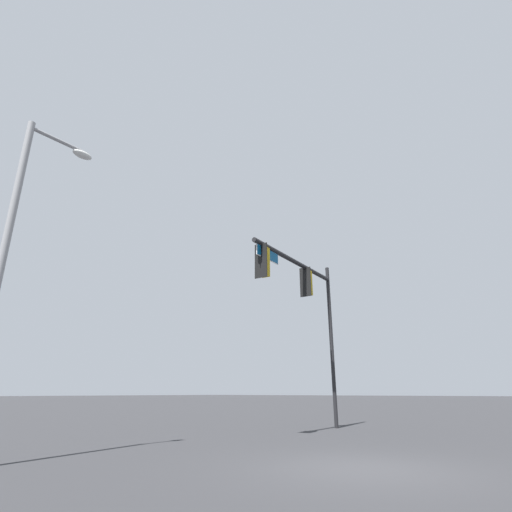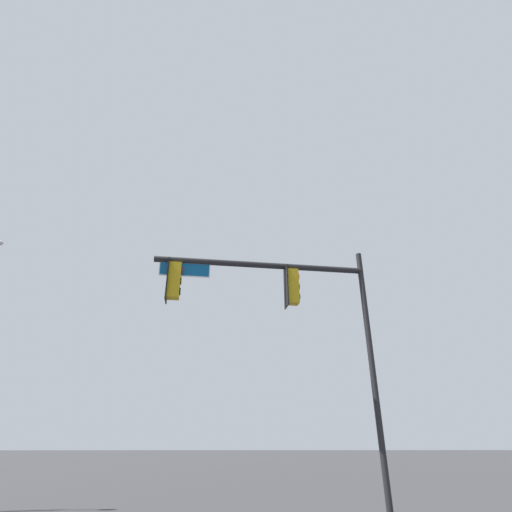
# 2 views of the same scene
# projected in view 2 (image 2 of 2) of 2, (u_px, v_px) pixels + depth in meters

# --- Properties ---
(signal_pole_near) EXTENTS (6.55, 0.92, 7.30)m
(signal_pole_near) POSITION_uv_depth(u_px,v_px,m) (276.00, 300.00, 11.97)
(signal_pole_near) COLOR black
(signal_pole_near) RESTS_ON ground_plane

